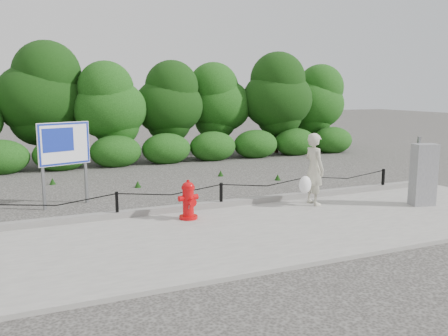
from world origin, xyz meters
The scene contains 9 objects.
ground centered at (0.00, 0.00, 0.00)m, with size 90.00×90.00×0.00m, color #2D2B28.
sidewalk centered at (0.00, -2.00, 0.04)m, with size 14.00×4.00×0.08m, color gray.
curb centered at (0.00, 0.05, 0.15)m, with size 14.00×0.22×0.14m, color slate.
chain_barrier centered at (0.00, 0.00, 0.46)m, with size 10.06×0.06×0.60m.
treeline centered at (0.63, 8.97, 2.46)m, with size 20.22×3.69×4.61m.
fire_hydrant centered at (-1.07, -0.66, 0.49)m, with size 0.46×0.48×0.87m.
pedestrian centered at (2.19, -0.65, 0.94)m, with size 0.73×0.66×1.77m.
utility_cabinet centered at (4.62, -1.78, 0.84)m, with size 0.63×0.47×1.67m.
advertising_sign centered at (-3.38, 1.92, 1.49)m, with size 1.26×0.50×2.11m.
Camera 1 is at (-4.43, -10.23, 2.90)m, focal length 38.00 mm.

